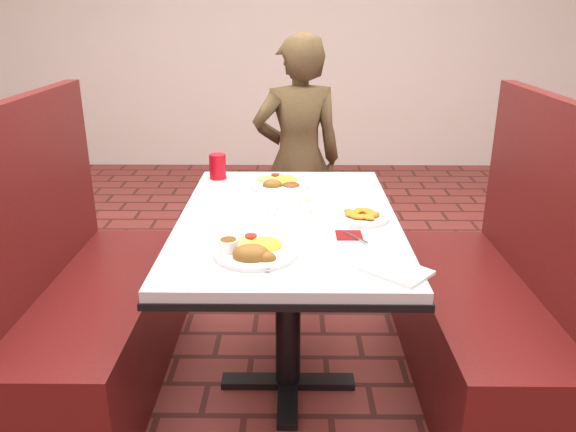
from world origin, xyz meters
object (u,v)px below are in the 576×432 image
at_px(dining_table, 288,240).
at_px(far_dinner_plate, 279,181).
at_px(booth_bench_left, 88,314).
at_px(near_dinner_plate, 254,247).
at_px(booth_bench_right, 490,316).
at_px(red_tumbler, 218,166).
at_px(diner_person, 298,160).
at_px(plantain_plate, 361,216).

distance_m(dining_table, far_dinner_plate, 0.40).
relative_size(dining_table, far_dinner_plate, 4.82).
xyz_separation_m(booth_bench_left, near_dinner_plate, (0.70, -0.35, 0.45)).
bearing_deg(dining_table, booth_bench_right, 0.00).
height_order(dining_table, red_tumbler, red_tumbler).
xyz_separation_m(far_dinner_plate, red_tumbler, (-0.28, 0.11, 0.03)).
relative_size(dining_table, diner_person, 0.89).
distance_m(booth_bench_right, red_tumbler, 1.31).
relative_size(booth_bench_right, plantain_plate, 5.97).
distance_m(booth_bench_left, plantain_plate, 1.15).
xyz_separation_m(dining_table, near_dinner_plate, (-0.10, -0.35, 0.12)).
height_order(booth_bench_left, diner_person, diner_person).
bearing_deg(booth_bench_right, plantain_plate, -176.78).
bearing_deg(diner_person, near_dinner_plate, 73.51).
bearing_deg(plantain_plate, diner_person, 101.43).
bearing_deg(booth_bench_left, diner_person, 51.86).
bearing_deg(far_dinner_plate, near_dinner_plate, -94.81).
bearing_deg(plantain_plate, booth_bench_left, 178.40).
height_order(near_dinner_plate, far_dinner_plate, near_dinner_plate).
bearing_deg(far_dinner_plate, dining_table, -83.71).
bearing_deg(near_dinner_plate, far_dinner_plate, 85.19).
bearing_deg(dining_table, far_dinner_plate, 96.29).
height_order(booth_bench_left, far_dinner_plate, booth_bench_left).
distance_m(diner_person, red_tumbler, 0.70).
bearing_deg(dining_table, booth_bench_left, 180.00).
bearing_deg(booth_bench_right, dining_table, 180.00).
relative_size(diner_person, plantain_plate, 6.79).
relative_size(booth_bench_left, booth_bench_right, 1.00).
height_order(booth_bench_left, near_dinner_plate, booth_bench_left).
relative_size(diner_person, far_dinner_plate, 5.42).
distance_m(booth_bench_right, far_dinner_plate, 1.02).
bearing_deg(far_dinner_plate, booth_bench_right, -24.06).
height_order(near_dinner_plate, plantain_plate, near_dinner_plate).
bearing_deg(plantain_plate, red_tumbler, 138.61).
xyz_separation_m(diner_person, near_dinner_plate, (-0.15, -1.43, 0.10)).
distance_m(booth_bench_left, red_tumbler, 0.83).
xyz_separation_m(booth_bench_right, red_tumbler, (-1.12, 0.49, 0.48)).
bearing_deg(booth_bench_left, dining_table, 0.00).
height_order(diner_person, red_tumbler, diner_person).
height_order(dining_table, plantain_plate, plantain_plate).
xyz_separation_m(dining_table, booth_bench_right, (0.80, 0.00, -0.32)).
relative_size(diner_person, near_dinner_plate, 5.18).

